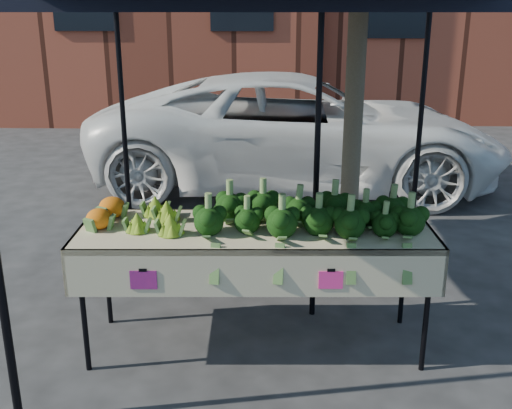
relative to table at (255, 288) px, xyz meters
name	(u,v)px	position (x,y,z in m)	size (l,w,h in m)	color
ground	(254,337)	(-0.01, 0.10, -0.45)	(90.00, 90.00, 0.00)	#242426
table	(255,288)	(0.00, 0.00, 0.00)	(2.42, 0.87, 0.90)	beige
canopy	(269,142)	(0.09, 0.55, 0.92)	(3.16, 3.16, 2.74)	black
broccoli_heap	(308,210)	(0.36, 0.03, 0.57)	(1.53, 0.56, 0.25)	black
romanesco_cluster	(158,212)	(-0.66, 0.04, 0.55)	(0.42, 0.56, 0.19)	#91A622
cauliflower_pair	(106,211)	(-1.03, 0.07, 0.54)	(0.22, 0.42, 0.17)	orange
street_tree	(359,4)	(0.80, 1.32, 1.90)	(2.39, 2.39, 4.71)	#1E4C14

